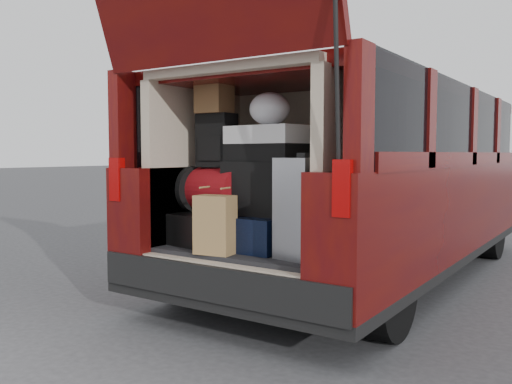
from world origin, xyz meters
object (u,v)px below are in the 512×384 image
black_hardshell (212,228)px  silver_roller (310,208)px  backpack (217,140)px  twotone_duffel (266,144)px  black_soft_case (263,188)px  kraft_bag (215,225)px  navy_hardshell (264,232)px  red_duffel (217,190)px

black_hardshell → silver_roller: (0.84, -0.06, 0.20)m
backpack → twotone_duffel: backpack is taller
black_hardshell → black_soft_case: 0.52m
kraft_bag → twotone_duffel: twotone_duffel is taller
navy_hardshell → kraft_bag: 0.38m
black_hardshell → kraft_bag: kraft_bag is taller
black_hardshell → twotone_duffel: (0.44, 0.04, 0.60)m
kraft_bag → red_duffel: 0.46m
red_duffel → black_soft_case: 0.39m
navy_hardshell → kraft_bag: bearing=-112.4°
silver_roller → red_duffel: silver_roller is taller
kraft_bag → backpack: (-0.26, 0.35, 0.55)m
navy_hardshell → silver_roller: 0.45m
kraft_bag → black_hardshell: bearing=123.5°
navy_hardshell → twotone_duffel: (0.00, 0.03, 0.60)m
silver_roller → backpack: size_ratio=1.63×
silver_roller → twotone_duffel: (-0.39, 0.10, 0.40)m
black_hardshell → silver_roller: 0.86m
black_hardshell → backpack: size_ratio=1.45×
navy_hardshell → black_hardshell: bearing=-175.6°
twotone_duffel → black_hardshell: bearing=-167.9°
silver_roller → kraft_bag: bearing=-144.5°
black_hardshell → backpack: bearing=62.1°
silver_roller → black_soft_case: size_ratio=1.24×
twotone_duffel → red_duffel: bearing=-170.1°
navy_hardshell → twotone_duffel: 0.60m
black_hardshell → red_duffel: size_ratio=1.10×
silver_roller → black_soft_case: 0.44m
black_hardshell → backpack: backpack is taller
silver_roller → kraft_bag: 0.62m
red_duffel → kraft_bag: bearing=-42.0°
black_hardshell → twotone_duffel: size_ratio=1.02×
red_duffel → twotone_duffel: (0.41, 0.02, 0.33)m
twotone_duffel → backpack: bearing=-171.8°
silver_roller → black_soft_case: (-0.42, 0.09, 0.10)m
silver_roller → red_duffel: size_ratio=1.23×
navy_hardshell → silver_roller: silver_roller is taller
kraft_bag → backpack: 0.70m
red_duffel → black_soft_case: black_soft_case is taller
kraft_bag → twotone_duffel: size_ratio=0.70×
black_soft_case → black_hardshell: bearing=-175.1°
kraft_bag → black_soft_case: bearing=60.5°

